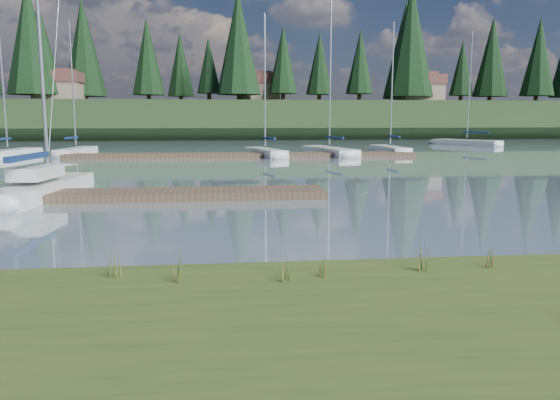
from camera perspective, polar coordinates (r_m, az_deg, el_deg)
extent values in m
plane|color=#7B91A4|center=(41.01, -6.59, 4.46)|extent=(200.00, 200.00, 0.00)
cube|color=#1E3218|center=(83.91, -6.52, 8.24)|extent=(200.00, 20.00, 5.00)
cube|color=white|center=(22.01, -23.58, 0.88)|extent=(2.23, 6.98, 0.70)
ellipsoid|color=white|center=(25.19, -20.57, 1.93)|extent=(1.67, 2.01, 0.70)
cylinder|color=silver|center=(22.64, -23.85, 15.75)|extent=(0.14, 0.14, 10.40)
cube|color=navy|center=(20.96, -24.86, 4.11)|extent=(0.51, 3.12, 0.20)
cube|color=white|center=(21.58, -24.09, 2.66)|extent=(1.33, 2.59, 0.45)
cube|color=#4C3D2C|center=(20.53, -18.04, 0.47)|extent=(16.00, 2.00, 0.30)
cube|color=#4C3D2C|center=(41.04, -3.79, 4.71)|extent=(26.00, 2.20, 0.30)
cube|color=white|center=(45.00, -26.54, 4.26)|extent=(2.89, 7.11, 0.70)
ellipsoid|color=white|center=(47.99, -24.39, 4.61)|extent=(1.85, 2.15, 0.70)
cylinder|color=silver|center=(45.04, -27.04, 11.67)|extent=(0.12, 0.12, 10.51)
cube|color=white|center=(45.81, -20.51, 4.68)|extent=(2.06, 6.19, 0.70)
ellipsoid|color=white|center=(48.66, -19.26, 4.94)|extent=(1.50, 1.80, 0.70)
cylinder|color=silver|center=(45.81, -20.87, 11.33)|extent=(0.12, 0.12, 9.49)
cube|color=navy|center=(44.98, -20.96, 6.10)|extent=(0.47, 2.42, 0.20)
cube|color=white|center=(41.87, -1.55, 4.90)|extent=(2.95, 6.34, 0.70)
ellipsoid|color=white|center=(44.79, -2.89, 5.13)|extent=(1.74, 1.98, 0.70)
cylinder|color=silver|center=(41.87, -1.58, 12.36)|extent=(0.12, 0.12, 9.74)
cube|color=navy|center=(41.02, -1.16, 6.48)|extent=(0.83, 2.43, 0.20)
cube|color=white|center=(43.82, 5.17, 5.03)|extent=(3.32, 7.91, 0.70)
ellipsoid|color=white|center=(47.38, 3.31, 5.32)|extent=(2.08, 2.41, 0.70)
cylinder|color=silver|center=(43.91, 5.29, 13.54)|extent=(0.12, 0.12, 11.86)
cube|color=navy|center=(42.80, 5.76, 6.52)|extent=(0.83, 3.04, 0.20)
cube|color=white|center=(46.44, 11.43, 5.10)|extent=(1.64, 6.38, 0.70)
ellipsoid|color=white|center=(49.44, 10.20, 5.33)|extent=(1.44, 1.77, 0.70)
cylinder|color=silver|center=(46.45, 11.63, 11.85)|extent=(0.12, 0.12, 9.78)
cube|color=navy|center=(45.58, 11.84, 6.51)|extent=(0.28, 2.53, 0.20)
cube|color=white|center=(62.38, 18.94, 5.65)|extent=(5.38, 7.20, 0.70)
ellipsoid|color=white|center=(64.47, 16.15, 5.85)|extent=(2.45, 2.58, 0.70)
cylinder|color=silver|center=(62.42, 19.21, 11.27)|extent=(0.12, 0.12, 11.09)
cube|color=navy|center=(61.80, 19.79, 6.68)|extent=(1.74, 2.61, 0.20)
cone|color=#475B23|center=(8.69, -10.82, -6.56)|extent=(0.03, 0.03, 0.59)
cone|color=brown|center=(8.63, -10.11, -7.06)|extent=(0.03, 0.03, 0.47)
cone|color=#475B23|center=(8.70, -10.41, -6.32)|extent=(0.03, 0.03, 0.65)
cone|color=brown|center=(8.67, -9.89, -7.17)|extent=(0.03, 0.03, 0.41)
cone|color=#475B23|center=(8.62, -10.72, -6.89)|extent=(0.03, 0.03, 0.53)
cone|color=#475B23|center=(8.66, 0.27, -6.77)|extent=(0.03, 0.03, 0.50)
cone|color=brown|center=(8.62, 1.06, -7.19)|extent=(0.03, 0.03, 0.40)
cone|color=#475B23|center=(8.69, 0.65, -6.55)|extent=(0.03, 0.03, 0.55)
cone|color=brown|center=(8.67, 1.22, -7.27)|extent=(0.03, 0.03, 0.35)
cone|color=#475B23|center=(8.60, 0.47, -7.07)|extent=(0.03, 0.03, 0.45)
cone|color=#475B23|center=(9.50, 14.31, -5.30)|extent=(0.03, 0.03, 0.61)
cone|color=brown|center=(9.49, 15.07, -5.73)|extent=(0.03, 0.03, 0.49)
cone|color=#475B23|center=(9.54, 14.59, -5.06)|extent=(0.03, 0.03, 0.67)
cone|color=brown|center=(9.55, 15.14, -5.84)|extent=(0.03, 0.03, 0.43)
cone|color=#475B23|center=(9.44, 14.58, -5.59)|extent=(0.03, 0.03, 0.55)
cone|color=#475B23|center=(9.27, -17.29, -6.18)|extent=(0.03, 0.03, 0.48)
cone|color=brown|center=(9.20, -16.68, -6.59)|extent=(0.03, 0.03, 0.39)
cone|color=#475B23|center=(9.28, -16.89, -5.99)|extent=(0.03, 0.03, 0.53)
cone|color=brown|center=(9.24, -16.44, -6.67)|extent=(0.03, 0.03, 0.34)
cone|color=#475B23|center=(9.20, -17.25, -6.45)|extent=(0.03, 0.03, 0.44)
cone|color=#475B23|center=(8.91, 4.36, -6.90)|extent=(0.03, 0.03, 0.33)
cone|color=brown|center=(8.87, 5.14, -7.20)|extent=(0.03, 0.03, 0.27)
cone|color=#475B23|center=(8.95, 4.70, -6.73)|extent=(0.03, 0.03, 0.37)
cone|color=brown|center=(8.92, 5.28, -7.23)|extent=(0.03, 0.03, 0.23)
cone|color=#475B23|center=(8.84, 4.58, -7.14)|extent=(0.03, 0.03, 0.30)
cone|color=#475B23|center=(9.99, 20.77, -5.44)|extent=(0.03, 0.03, 0.44)
cone|color=brown|center=(9.99, 21.50, -5.74)|extent=(0.03, 0.03, 0.35)
cone|color=#475B23|center=(10.03, 21.00, -5.25)|extent=(0.03, 0.03, 0.48)
cone|color=brown|center=(10.04, 21.54, -5.79)|extent=(0.03, 0.03, 0.31)
cone|color=#475B23|center=(9.93, 21.07, -5.66)|extent=(0.03, 0.03, 0.40)
cube|color=#33281C|center=(9.73, -7.24, -8.35)|extent=(60.00, 0.50, 0.14)
cylinder|color=#382619|center=(82.89, -24.40, 9.89)|extent=(0.60, 0.60, 1.80)
cone|color=black|center=(83.52, -24.73, 15.13)|extent=(6.60, 6.60, 15.00)
cylinder|color=#382619|center=(83.59, -13.55, 10.39)|extent=(0.60, 0.60, 1.80)
cone|color=black|center=(84.00, -13.69, 14.38)|extent=(4.84, 4.84, 11.00)
cylinder|color=#382619|center=(77.02, -4.30, 10.78)|extent=(0.60, 0.60, 1.80)
cone|color=black|center=(77.64, -4.37, 16.09)|extent=(6.16, 6.16, 14.00)
cylinder|color=#382619|center=(82.31, 4.12, 10.63)|extent=(0.60, 0.60, 1.80)
cone|color=black|center=(82.64, 4.16, 14.07)|extent=(3.96, 3.96, 9.00)
cylinder|color=#382619|center=(83.72, 13.30, 10.40)|extent=(0.60, 0.60, 1.80)
cone|color=black|center=(84.40, 13.50, 15.90)|extent=(7.04, 7.04, 16.00)
cylinder|color=#382619|center=(92.01, 21.03, 9.88)|extent=(0.60, 0.60, 1.80)
cone|color=black|center=(92.44, 21.25, 13.78)|extent=(5.28, 5.28, 12.00)
cube|color=gray|center=(83.97, -22.02, 10.34)|extent=(6.00, 5.00, 2.80)
cube|color=brown|center=(84.09, -22.10, 11.77)|extent=(6.30, 5.30, 1.40)
cube|color=brown|center=(84.14, -22.13, 12.31)|extent=(4.20, 3.60, 0.70)
cube|color=gray|center=(82.19, -2.31, 11.00)|extent=(6.00, 5.00, 2.80)
cube|color=brown|center=(82.31, -2.32, 12.46)|extent=(6.30, 5.30, 1.40)
cube|color=brown|center=(82.37, -2.32, 13.02)|extent=(4.20, 3.60, 0.70)
cube|color=gray|center=(85.36, 14.37, 10.65)|extent=(6.00, 5.00, 2.80)
cube|color=brown|center=(85.47, 14.43, 12.06)|extent=(6.30, 5.30, 1.40)
cube|color=brown|center=(85.53, 14.45, 12.59)|extent=(4.20, 3.60, 0.70)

